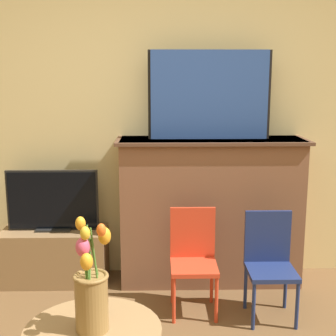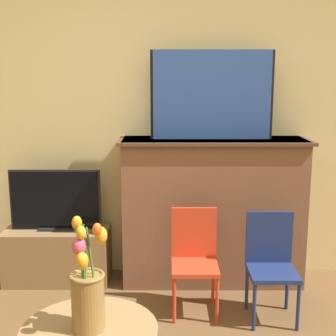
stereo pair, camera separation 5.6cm
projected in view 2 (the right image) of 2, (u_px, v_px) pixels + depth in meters
name	position (u px, v px, depth m)	size (l,w,h in m)	color
wall_back	(165.00, 109.00, 3.71)	(8.00, 0.06, 2.70)	beige
fireplace_mantel	(212.00, 210.00, 3.65)	(1.44, 0.42, 1.14)	brown
painting	(211.00, 95.00, 3.48)	(0.92, 0.03, 0.66)	black
tv_stand	(58.00, 255.00, 3.71)	(0.81, 0.36, 0.43)	olive
tv_monitor	(55.00, 201.00, 3.63)	(0.70, 0.12, 0.48)	black
chair_red	(194.00, 255.00, 3.23)	(0.32, 0.32, 0.71)	red
chair_blue	(271.00, 260.00, 3.14)	(0.32, 0.32, 0.71)	navy
vase_tulips	(87.00, 291.00, 2.00)	(0.16, 0.19, 0.50)	olive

